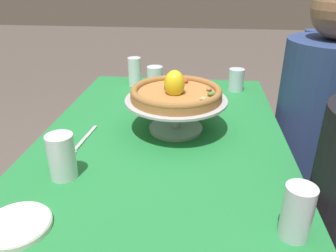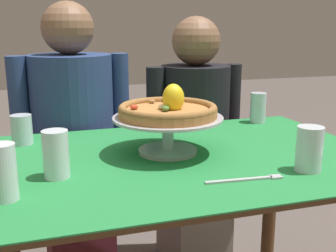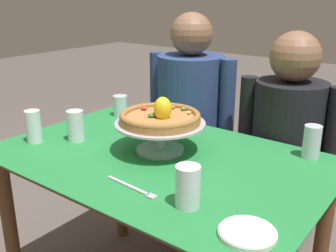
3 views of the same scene
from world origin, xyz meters
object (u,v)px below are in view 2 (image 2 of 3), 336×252
Objects in this scene: diner_right at (194,150)px; pizza at (168,109)px; water_glass_back_right at (258,109)px; water_glass_front_right at (309,152)px; water_glass_side_left at (56,157)px; dinner_fork at (249,179)px; water_glass_front_left at (4,176)px; water_glass_back_left at (22,131)px; pizza_stand at (168,129)px; diner_left at (75,150)px.

pizza is at bearing -119.06° from diner_right.
water_glass_front_right reaches higher than water_glass_back_right.
dinner_fork is (0.49, -0.18, -0.05)m from water_glass_side_left.
diner_right reaches higher than water_glass_side_left.
diner_right reaches higher than water_glass_front_left.
water_glass_back_right is at bearing 29.00° from water_glass_front_left.
water_glass_side_left is 1.02× the size of water_glass_front_right.
water_glass_back_right is at bearing 3.13° from water_glass_back_left.
water_glass_front_right is 0.59× the size of dinner_fork.
water_glass_side_left reaches higher than dinner_fork.
water_glass_side_left is 0.17m from water_glass_front_left.
water_glass_back_left is (-0.45, 0.25, -0.03)m from pizza_stand.
water_glass_back_right is 0.61m from water_glass_front_right.
water_glass_front_right is at bearing -56.15° from diner_left.
pizza_stand is at bearing 19.31° from water_glass_side_left.
dinner_fork is at bearing -20.18° from water_glass_side_left.
diner_right reaches higher than water_glass_front_right.
water_glass_side_left is 0.70m from water_glass_front_right.
diner_right reaches higher than water_glass_back_right.
diner_left is (-0.26, 0.58, -0.28)m from pizza.
diner_left reaches higher than diner_right.
water_glass_back_right is (0.85, 0.42, -0.00)m from water_glass_side_left.
diner_left is (0.10, 0.71, -0.19)m from water_glass_side_left.
water_glass_front_left is 0.62m from dinner_fork.
dinner_fork is (-0.20, -0.02, -0.05)m from water_glass_front_right.
diner_left is at bearing 113.61° from pizza.
pizza_stand is 2.58× the size of water_glass_front_left.
water_glass_side_left is 0.11× the size of diner_right.
diner_left is at bearing 81.80° from water_glass_side_left.
water_glass_front_right is 0.10× the size of diner_left.
diner_left reaches higher than water_glass_side_left.
water_glass_back_left is 0.75× the size of water_glass_front_left.
dinner_fork is at bearing -66.88° from pizza.
water_glass_front_left is 0.11× the size of diner_left.
diner_left is (-0.58, 0.87, -0.19)m from water_glass_front_right.
pizza is at bearing 26.73° from water_glass_front_left.
diner_right is at bearing 91.37° from water_glass_front_right.
pizza_stand is 1.63× the size of dinner_fork.
water_glass_front_left is 0.63× the size of dinner_fork.
water_glass_back_left is 0.82× the size of water_glass_back_right.
pizza is 0.25× the size of diner_left.
pizza is at bearing 138.96° from water_glass_front_right.
diner_left reaches higher than water_glass_front_left.
water_glass_side_left is (0.10, -0.37, 0.01)m from water_glass_back_left.
water_glass_back_right is (0.98, 0.54, -0.00)m from water_glass_front_left.
water_glass_back_right reaches higher than water_glass_back_left.
diner_left reaches higher than water_glass_front_right.
dinner_fork is at bearing -101.73° from diner_right.
dinner_fork is 0.17× the size of diner_left.
pizza reaches higher than pizza_stand.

